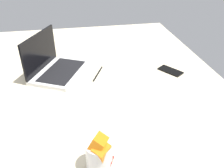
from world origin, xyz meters
TOP-DOWN VIEW (x-y plane):
  - bed_mattress at (0.00, 0.00)cm, footprint 180.00×140.00cm
  - laptop at (11.67, 22.63)cm, footprint 39.78×35.25cm
  - snack_cup at (-58.45, 6.14)cm, footprint 10.21×9.85cm
  - cell_phone at (1.37, -44.16)cm, footprint 15.37×13.58cm
  - charger_cable at (5.87, -1.64)cm, footprint 15.71×7.63cm

SIDE VIEW (x-z plane):
  - bed_mattress at x=0.00cm, z-range 0.00..18.00cm
  - charger_cable at x=5.87cm, z-range 18.00..18.60cm
  - cell_phone at x=1.37cm, z-range 18.00..18.80cm
  - laptop at x=11.67cm, z-range 10.91..33.91cm
  - snack_cup at x=-58.45cm, z-range 16.83..31.94cm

